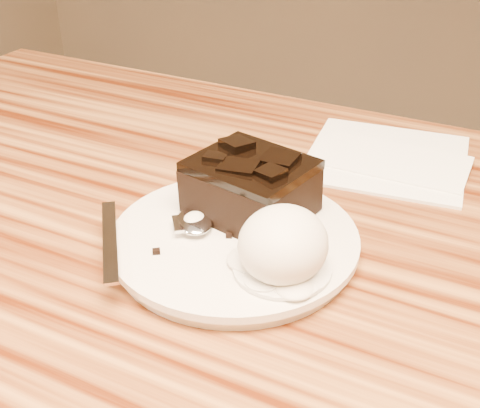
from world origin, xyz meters
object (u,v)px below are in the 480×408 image
at_px(spoon, 194,223).
at_px(napkin, 386,157).
at_px(plate, 235,243).
at_px(brownie, 251,191).
at_px(ice_cream_scoop, 283,244).

relative_size(spoon, napkin, 1.05).
height_order(plate, brownie, brownie).
relative_size(brownie, napkin, 0.58).
bearing_deg(ice_cream_scoop, plate, 153.28).
distance_m(brownie, spoon, 0.06).
distance_m(brownie, ice_cream_scoop, 0.09).
relative_size(brownie, spoon, 0.55).
height_order(brownie, ice_cream_scoop, ice_cream_scoop).
relative_size(plate, brownie, 2.19).
bearing_deg(spoon, napkin, 27.98).
distance_m(spoon, napkin, 0.25).
height_order(ice_cream_scoop, spoon, ice_cream_scoop).
distance_m(brownie, napkin, 0.20).
height_order(plate, napkin, plate).
distance_m(ice_cream_scoop, napkin, 0.25).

